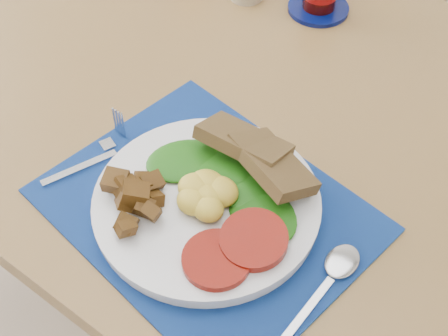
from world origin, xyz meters
name	(u,v)px	position (x,y,z in m)	size (l,w,h in m)	color
table	(180,97)	(0.00, 0.20, 0.67)	(1.40, 0.90, 0.75)	brown
placemat	(207,209)	(0.24, -0.03, 0.75)	(0.43, 0.34, 0.00)	#040633
breakfast_plate	(201,199)	(0.23, -0.03, 0.78)	(0.31, 0.31, 0.08)	silver
fork	(98,153)	(0.04, -0.04, 0.76)	(0.05, 0.17, 0.00)	#B2B5BA
spoon	(331,277)	(0.44, -0.02, 0.76)	(0.04, 0.18, 0.01)	#B2B5BA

